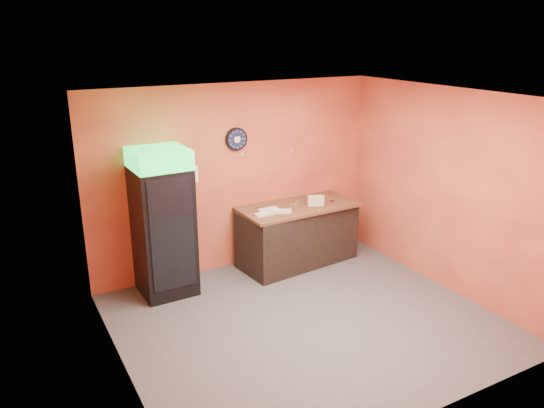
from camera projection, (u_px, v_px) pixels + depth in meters
floor at (306, 321)px, 6.70m from camera, size 4.50×4.50×0.00m
back_wall at (237, 178)px, 7.92m from camera, size 4.50×0.02×2.80m
left_wall at (117, 254)px, 5.23m from camera, size 0.02×4.00×2.80m
right_wall at (446, 190)px, 7.29m from camera, size 0.02×4.00×2.80m
ceiling at (312, 97)px, 5.82m from camera, size 4.50×4.00×0.02m
beverage_cooler at (164, 225)px, 7.13m from camera, size 0.73×0.74×2.04m
prep_counter at (297, 235)px, 8.27m from camera, size 1.89×0.99×0.91m
wall_clock at (236, 139)px, 7.71m from camera, size 0.34×0.06×0.34m
wall_phone at (193, 174)px, 7.51m from camera, size 0.13×0.11×0.23m
butcher_paper at (298, 206)px, 8.12m from camera, size 1.85×0.95×0.04m
sub_roll_stack at (316, 201)px, 8.07m from camera, size 0.26×0.18×0.16m
wrapped_sandwich_left at (264, 214)px, 7.65m from camera, size 0.29×0.13×0.04m
wrapped_sandwich_mid at (282, 211)px, 7.77m from camera, size 0.30×0.22×0.04m
wrapped_sandwich_right at (268, 210)px, 7.83m from camera, size 0.30×0.12×0.04m
kitchen_tool at (297, 203)px, 8.13m from camera, size 0.06×0.06×0.06m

